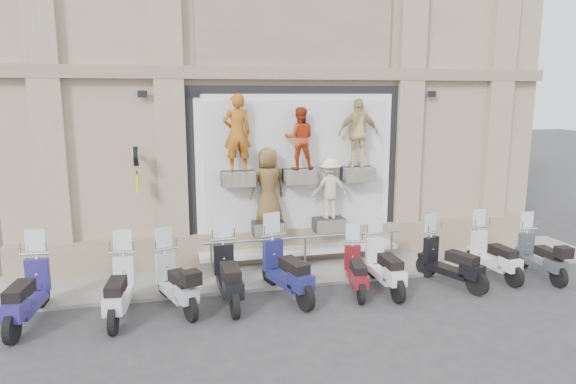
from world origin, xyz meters
The scene contains 16 objects.
ground centered at (0.00, 0.00, 0.00)m, with size 90.00×90.00×0.00m, color #323235.
sidewalk centered at (0.00, 2.10, 0.04)m, with size 16.00×2.20×0.08m, color gray.
building centered at (0.00, 7.00, 6.00)m, with size 14.00×8.60×12.00m, color tan, non-canonical shape.
shop_vitrine centered at (0.02, 2.74, 2.41)m, with size 5.60×0.83×4.30m.
guard_rail centered at (0.00, 2.00, 0.47)m, with size 5.06×0.10×0.93m, color #9EA0A5, non-canonical shape.
clock_sign_bracket centered at (-3.90, 2.47, 2.80)m, with size 0.10×0.80×1.02m.
scooter_a centered at (-5.93, 0.42, 0.85)m, with size 0.61×2.10×1.71m, color navy, non-canonical shape.
scooter_b centered at (-4.25, 0.33, 0.81)m, with size 0.58×2.00×1.62m, color silver, non-canonical shape.
scooter_c centered at (-3.15, 0.51, 0.79)m, with size 0.57×1.94×1.58m, color #99A1A6, non-canonical shape.
scooter_d centered at (-2.08, 0.55, 0.85)m, with size 0.61×2.10×1.71m, color black, non-canonical shape.
scooter_e centered at (-0.81, 0.55, 0.87)m, with size 0.63×2.15×1.75m, color #171A51, non-canonical shape.
scooter_f centered at (0.75, 0.48, 0.71)m, with size 0.51×1.75×1.42m, color #5B0F16, non-canonical shape.
scooter_g centered at (1.42, 0.45, 0.81)m, with size 0.58×2.00×1.62m, color silver, non-canonical shape.
scooter_h centered at (3.02, 0.36, 0.79)m, with size 0.57×1.94×1.58m, color black, non-canonical shape.
scooter_i centered at (4.33, 0.62, 0.77)m, with size 0.55×1.90×1.54m, color silver, non-canonical shape.
scooter_j centered at (5.39, 0.34, 0.74)m, with size 0.53×1.83×1.48m, color #32383D, non-canonical shape.
Camera 1 is at (-3.26, -9.68, 4.36)m, focal length 32.00 mm.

